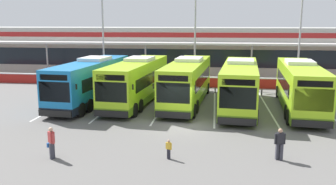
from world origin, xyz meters
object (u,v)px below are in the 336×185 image
(pedestrian_in_dark_coat, at_px, (280,143))
(coach_bus_rightmost, at_px, (300,87))
(pedestrian_with_handbag, at_px, (51,142))
(pedestrian_child, at_px, (169,149))
(coach_bus_leftmost, at_px, (91,82))
(coach_bus_right_centre, at_px, (240,86))
(lamp_post_east, at_px, (301,26))
(coach_bus_left_centre, at_px, (137,82))
(coach_bus_centre, at_px, (187,82))
(lamp_post_centre, at_px, (195,26))
(lamp_post_west, at_px, (103,26))

(pedestrian_in_dark_coat, bearing_deg, coach_bus_rightmost, 73.25)
(pedestrian_with_handbag, distance_m, pedestrian_in_dark_coat, 11.36)
(pedestrian_child, bearing_deg, coach_bus_leftmost, 124.18)
(coach_bus_leftmost, distance_m, coach_bus_right_centre, 12.32)
(coach_bus_leftmost, relative_size, coach_bus_right_centre, 1.00)
(coach_bus_leftmost, relative_size, pedestrian_child, 12.26)
(coach_bus_rightmost, distance_m, lamp_post_east, 12.70)
(coach_bus_left_centre, bearing_deg, coach_bus_centre, 3.39)
(coach_bus_left_centre, bearing_deg, pedestrian_child, -70.90)
(coach_bus_centre, relative_size, coach_bus_right_centre, 1.00)
(pedestrian_with_handbag, height_order, lamp_post_east, lamp_post_east)
(coach_bus_left_centre, height_order, lamp_post_centre, lamp_post_centre)
(lamp_post_west, distance_m, lamp_post_east, 21.37)
(coach_bus_leftmost, relative_size, coach_bus_left_centre, 1.00)
(lamp_post_west, bearing_deg, coach_bus_rightmost, -29.77)
(pedestrian_with_handbag, xyz_separation_m, pedestrian_in_dark_coat, (11.29, 1.26, 0.02))
(pedestrian_with_handbag, xyz_separation_m, lamp_post_west, (-4.44, 23.13, 5.43))
(pedestrian_child, bearing_deg, lamp_post_west, 114.58)
(coach_bus_leftmost, distance_m, lamp_post_west, 11.60)
(coach_bus_rightmost, relative_size, pedestrian_in_dark_coat, 7.60)
(coach_bus_rightmost, xyz_separation_m, pedestrian_with_handbag, (-14.59, -12.24, -0.93))
(coach_bus_rightmost, height_order, pedestrian_child, coach_bus_rightmost)
(coach_bus_right_centre, relative_size, pedestrian_in_dark_coat, 7.60)
(coach_bus_right_centre, bearing_deg, coach_bus_centre, 165.36)
(coach_bus_rightmost, relative_size, lamp_post_east, 1.12)
(coach_bus_leftmost, height_order, pedestrian_child, coach_bus_leftmost)
(lamp_post_west, bearing_deg, pedestrian_in_dark_coat, -54.27)
(coach_bus_centre, xyz_separation_m, lamp_post_centre, (0.03, 10.02, 4.50))
(coach_bus_leftmost, bearing_deg, lamp_post_east, 30.31)
(lamp_post_west, bearing_deg, coach_bus_centre, -43.82)
(pedestrian_with_handbag, bearing_deg, pedestrian_child, 6.47)
(lamp_post_east, bearing_deg, coach_bus_left_centre, -144.88)
(coach_bus_rightmost, bearing_deg, coach_bus_right_centre, -179.74)
(coach_bus_left_centre, distance_m, lamp_post_west, 12.54)
(coach_bus_centre, relative_size, lamp_post_west, 1.12)
(coach_bus_centre, bearing_deg, lamp_post_centre, 89.81)
(pedestrian_in_dark_coat, bearing_deg, coach_bus_right_centre, 96.69)
(coach_bus_right_centre, distance_m, lamp_post_west, 18.65)
(lamp_post_east, bearing_deg, pedestrian_child, -115.51)
(coach_bus_right_centre, distance_m, coach_bus_rightmost, 4.59)
(coach_bus_right_centre, bearing_deg, lamp_post_west, 142.94)
(lamp_post_centre, bearing_deg, coach_bus_left_centre, -112.60)
(coach_bus_centre, distance_m, pedestrian_in_dark_coat, 13.29)
(coach_bus_left_centre, xyz_separation_m, lamp_post_centre, (4.28, 10.27, 4.50))
(coach_bus_right_centre, height_order, pedestrian_with_handbag, coach_bus_right_centre)
(coach_bus_leftmost, height_order, lamp_post_west, lamp_post_west)
(coach_bus_centre, distance_m, coach_bus_right_centre, 4.37)
(coach_bus_centre, xyz_separation_m, pedestrian_with_handbag, (-5.78, -13.32, -0.93))
(coach_bus_rightmost, height_order, lamp_post_west, lamp_post_west)
(pedestrian_in_dark_coat, xyz_separation_m, lamp_post_centre, (-5.48, 22.08, 5.42))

